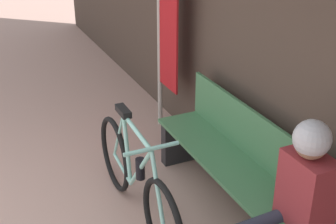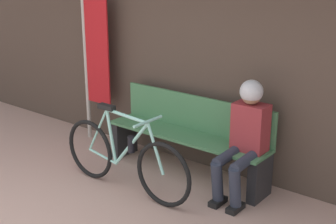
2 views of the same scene
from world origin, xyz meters
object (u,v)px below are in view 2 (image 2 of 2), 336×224
(park_bench_near, at_px, (188,137))
(bicycle, at_px, (124,158))
(banner_pole, at_px, (94,56))
(person_seated, at_px, (245,132))

(park_bench_near, distance_m, bicycle, 0.81)
(banner_pole, bearing_deg, bicycle, -32.93)
(bicycle, xyz_separation_m, banner_pole, (-1.32, 0.85, 0.77))
(bicycle, xyz_separation_m, person_seated, (1.03, 0.65, 0.33))
(park_bench_near, height_order, person_seated, person_seated)
(bicycle, distance_m, banner_pole, 1.75)
(bicycle, bearing_deg, park_bench_near, 71.69)
(park_bench_near, height_order, bicycle, bicycle)
(person_seated, relative_size, banner_pole, 0.63)
(park_bench_near, bearing_deg, bicycle, -108.31)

